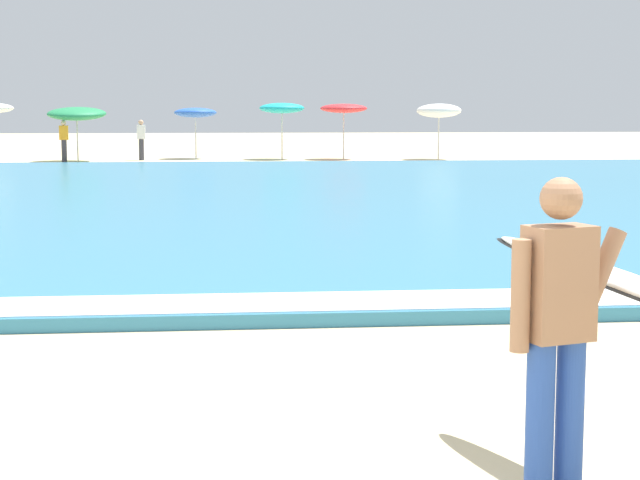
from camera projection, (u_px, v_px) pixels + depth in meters
name	position (u px, v px, depth m)	size (l,w,h in m)	color
sea	(230.00, 196.00, 23.68)	(120.00, 28.00, 0.14)	teal
surf_foam	(244.00, 303.00, 10.44)	(120.00, 1.02, 0.01)	white
surfer_with_board	(597.00, 308.00, 5.51)	(1.29, 2.75, 1.73)	#284CA3
beach_umbrella_2	(77.00, 114.00, 40.12)	(2.24, 2.27, 2.15)	beige
beach_umbrella_3	(195.00, 113.00, 42.21)	(1.71, 1.72, 2.07)	beige
beach_umbrella_4	(282.00, 108.00, 41.75)	(1.81, 1.81, 2.25)	beige
beach_umbrella_5	(344.00, 108.00, 41.76)	(1.87, 1.88, 2.21)	beige
beach_umbrella_6	(439.00, 111.00, 41.59)	(1.78, 1.79, 2.22)	beige
beachgoer_near_row_left	(141.00, 139.00, 40.97)	(0.32, 0.20, 1.58)	#383842
beachgoer_near_row_mid	(64.00, 140.00, 39.68)	(0.32, 0.20, 1.58)	#383842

